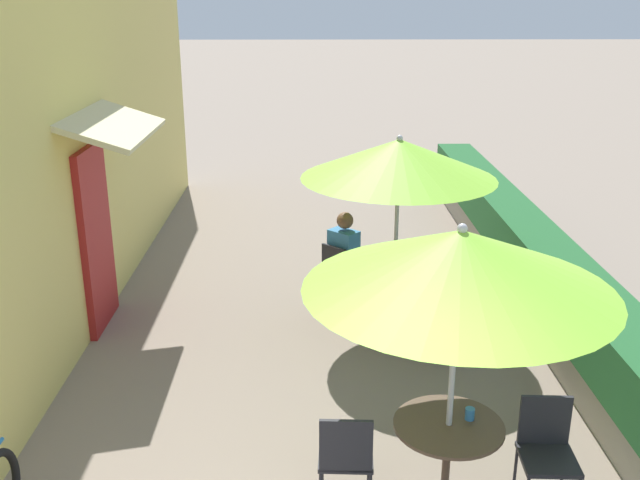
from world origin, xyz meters
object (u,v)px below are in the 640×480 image
patio_table_near (447,447)px  patio_table_mid (394,284)px  cafe_chair_near_right (546,446)px  patio_umbrella_mid (399,159)px  cafe_chair_mid_right (454,302)px  seated_patron_mid_right (449,291)px  coffee_cup_near (470,414)px  seated_patron_mid_left (346,256)px  cafe_chair_mid_left (340,272)px  patio_umbrella_near (460,261)px  cafe_chair_near_left (346,454)px

patio_table_near → patio_table_mid: 3.08m
cafe_chair_near_right → patio_umbrella_mid: bearing=-72.6°
patio_umbrella_mid → cafe_chair_mid_right: 1.66m
cafe_chair_near_right → patio_table_mid: cafe_chair_near_right is taller
seated_patron_mid_right → patio_table_mid: bearing=-2.7°
coffee_cup_near → seated_patron_mid_right: bearing=82.6°
seated_patron_mid_left → cafe_chair_mid_right: seated_patron_mid_left is taller
coffee_cup_near → patio_table_mid: 3.04m
patio_table_mid → patio_table_near: bearing=-89.3°
cafe_chair_mid_right → coffee_cup_near: bearing=124.0°
patio_table_near → patio_umbrella_mid: size_ratio=0.36×
patio_umbrella_mid → cafe_chair_mid_right: patio_umbrella_mid is taller
cafe_chair_mid_left → seated_patron_mid_right: bearing=1.6°
cafe_chair_near_right → coffee_cup_near: bearing=0.8°
patio_table_near → cafe_chair_mid_left: bearing=100.2°
patio_umbrella_near → cafe_chair_near_right: size_ratio=2.60×
patio_table_near → patio_umbrella_mid: (-0.04, 3.08, 1.46)m
patio_table_mid → patio_umbrella_mid: patio_umbrella_mid is taller
cafe_chair_near_left → seated_patron_mid_right: seated_patron_mid_right is taller
cafe_chair_mid_right → patio_table_mid: bearing=5.9°
cafe_chair_mid_left → seated_patron_mid_left: bearing=90.0°
patio_umbrella_near → seated_patron_mid_left: bearing=98.8°
coffee_cup_near → seated_patron_mid_right: size_ratio=0.07×
patio_umbrella_mid → cafe_chair_mid_right: (0.60, -0.45, -1.48)m
coffee_cup_near → cafe_chair_mid_left: size_ratio=0.10×
cafe_chair_near_right → cafe_chair_mid_right: (-0.19, 2.60, 0.00)m
patio_table_near → seated_patron_mid_right: seated_patron_mid_right is taller
cafe_chair_mid_left → seated_patron_mid_right: seated_patron_mid_right is taller
cafe_chair_near_left → seated_patron_mid_right: (1.23, 2.59, 0.17)m
cafe_chair_mid_left → seated_patron_mid_left: 0.20m
cafe_chair_mid_left → seated_patron_mid_left: seated_patron_mid_left is taller
patio_umbrella_near → patio_umbrella_mid: size_ratio=1.00×
patio_umbrella_mid → seated_patron_mid_right: bearing=-45.5°
patio_table_near → seated_patron_mid_left: size_ratio=0.64×
cafe_chair_mid_left → cafe_chair_near_left: bearing=-49.0°
coffee_cup_near → cafe_chair_mid_right: size_ratio=0.10×
patio_table_mid → cafe_chair_mid_left: 0.75m
coffee_cup_near → cafe_chair_mid_right: (0.40, 2.57, -0.26)m
cafe_chair_mid_right → seated_patron_mid_right: size_ratio=0.70×
cafe_chair_near_left → cafe_chair_mid_right: same height
patio_umbrella_mid → cafe_chair_mid_left: (-0.60, 0.45, -1.48)m
patio_umbrella_near → seated_patron_mid_right: patio_umbrella_near is taller
seated_patron_mid_left → seated_patron_mid_right: size_ratio=1.00×
patio_umbrella_mid → seated_patron_mid_right: size_ratio=1.81×
patio_umbrella_near → cafe_chair_mid_right: patio_umbrella_near is taller
patio_umbrella_near → patio_umbrella_mid: 3.08m
cafe_chair_near_left → seated_patron_mid_right: 2.87m
patio_table_near → patio_umbrella_near: size_ratio=0.36×
cafe_chair_near_right → seated_patron_mid_left: seated_patron_mid_left is taller
coffee_cup_near → seated_patron_mid_left: bearing=101.5°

